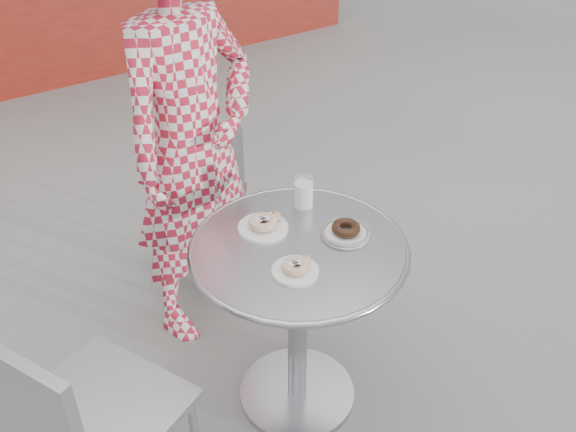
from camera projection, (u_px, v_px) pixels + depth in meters
ground at (291, 387)px, 2.68m from camera, size 60.00×60.00×0.00m
bistro_table at (298, 288)px, 2.31m from camera, size 0.77×0.77×0.78m
chair_far at (199, 228)px, 3.14m from camera, size 0.56×0.56×0.89m
seated_person at (192, 146)px, 2.56m from camera, size 0.74×0.59×1.77m
plate_far at (264, 224)px, 2.27m from camera, size 0.18×0.18×0.05m
plate_near at (296, 268)px, 2.08m from camera, size 0.15×0.15×0.04m
plate_checker at (346, 231)px, 2.25m from camera, size 0.18×0.18×0.05m
milk_cup at (304, 193)px, 2.37m from camera, size 0.08×0.08×0.12m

